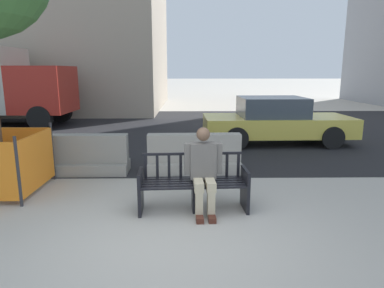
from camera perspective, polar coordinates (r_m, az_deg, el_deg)
ground_plane at (r=4.57m, az=-4.71°, el=-16.07°), size 200.00×200.00×0.00m
street_asphalt at (r=12.91m, az=-2.13°, el=2.45°), size 120.00×12.00×0.01m
street_bench at (r=5.39m, az=0.20°, el=-6.95°), size 1.71×0.61×0.88m
seated_person at (r=5.26m, az=1.93°, el=-4.09°), size 0.59×0.74×1.31m
jersey_barrier_centre at (r=7.41m, az=0.37°, el=-2.12°), size 2.02×0.74×0.84m
jersey_barrier_left at (r=7.70m, az=-18.00°, el=-2.17°), size 2.01×0.72×0.84m
car_taxi_near at (r=10.67m, az=13.71°, el=3.75°), size 4.41×2.04×1.39m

